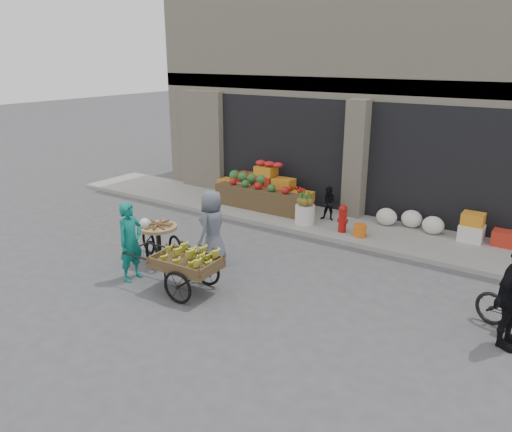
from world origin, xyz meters
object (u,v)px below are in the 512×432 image
Objects in this scene: vendor_woman at (131,242)px; tricycle_cart at (158,237)px; vendor_grey at (212,228)px; orange_bucket at (360,230)px; seated_person at (329,204)px; fire_hydrant at (343,217)px; pineapple_bin at (305,214)px; banana_cart at (184,260)px.

tricycle_cart is (-0.20, 0.96, -0.25)m from vendor_woman.
tricycle_cart is 0.88× the size of vendor_grey.
orange_bucket is 1.42m from seated_person.
vendor_woman is at bearing -117.62° from fire_hydrant.
pineapple_bin is 4.61m from banana_cart.
fire_hydrant is 4.70m from banana_cart.
fire_hydrant is 0.49× the size of tricycle_cart.
vendor_grey is at bearing -124.20° from orange_bucket.
fire_hydrant is 0.55m from orange_bucket.
vendor_woman is (-2.97, -4.66, 0.54)m from orange_bucket.
pineapple_bin is 0.31× the size of vendor_grey.
fire_hydrant is 0.44× the size of vendor_woman.
vendor_grey is (-0.51, -3.21, 0.46)m from pineapple_bin.
orange_bucket is 5.55m from vendor_woman.
tricycle_cart is at bearing -67.19° from vendor_grey.
seated_person is 3.93m from vendor_grey.
vendor_woman reaches higher than pineapple_bin.
seated_person is 5.65m from vendor_woman.
orange_bucket is at bearing -33.93° from vendor_woman.
seated_person is 4.83m from tricycle_cart.
orange_bucket is (1.60, -0.10, -0.10)m from pineapple_bin.
fire_hydrant is 2.22× the size of orange_bucket.
tricycle_cart reaches higher than fire_hydrant.
seated_person reaches higher than tricycle_cart.
seated_person is (-1.20, 0.70, 0.31)m from orange_bucket.
vendor_woman is 1.12× the size of tricycle_cart.
vendor_grey is at bearing -99.10° from pineapple_bin.
orange_bucket is 4.82m from banana_cart.
vendor_grey is (1.06, 0.59, 0.26)m from tricycle_cart.
pineapple_bin is 0.24× the size of banana_cart.
pineapple_bin is at bearing -133.69° from seated_person.
fire_hydrant is at bearing -52.88° from seated_person.
pineapple_bin is at bearing 177.40° from fire_hydrant.
pineapple_bin is 0.73× the size of fire_hydrant.
tricycle_cart reaches higher than pineapple_bin.
orange_bucket is 0.34× the size of seated_person.
vendor_woman is at bearing -106.00° from pineapple_bin.
vendor_grey is (0.85, 1.55, 0.01)m from vendor_woman.
vendor_woman is at bearing -58.36° from tricycle_cart.
vendor_woman reaches higher than fire_hydrant.
pineapple_bin is 0.36× the size of tricycle_cart.
orange_bucket is at bearing -40.26° from seated_person.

